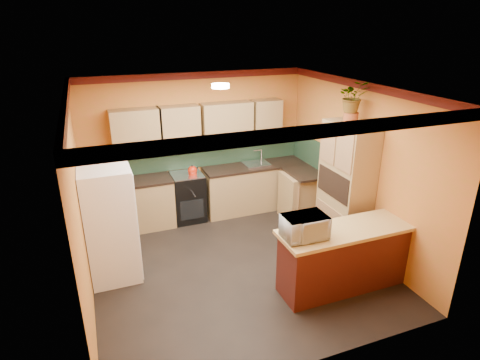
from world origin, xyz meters
The scene contains 15 objects.
room_shell centered at (0.02, 0.28, 2.09)m, with size 4.24×4.24×2.72m.
base_cabinets_back centered at (0.34, 1.80, 0.44)m, with size 3.65×0.60×0.88m, color #A78258.
countertop_back centered at (0.34, 1.80, 0.90)m, with size 3.65×0.62×0.04m, color black.
stove centered at (-0.29, 1.80, 0.46)m, with size 0.58×0.58×0.91m, color black.
kettle centered at (-0.19, 1.75, 1.00)m, with size 0.17×0.17×0.18m, color red, non-canonical shape.
sink centered at (1.11, 1.80, 0.94)m, with size 0.48×0.40×0.03m, color silver.
base_cabinets_right centered at (1.80, 1.10, 0.44)m, with size 0.60×0.80×0.88m, color #A78258.
countertop_right centered at (1.80, 1.10, 0.90)m, with size 0.62×0.80×0.04m, color black.
fridge centered at (-1.75, 0.37, 0.85)m, with size 0.68×0.66×1.70m, color white.
pantry centered at (1.85, -0.08, 1.05)m, with size 0.48×0.90×2.10m, color #A78258.
fern_pot centered at (1.85, -0.03, 2.18)m, with size 0.22×0.22×0.16m, color brown.
fern centered at (1.85, -0.03, 2.50)m, with size 0.42×0.37×0.47m, color #A78258.
breakfast_bar centered at (1.21, -1.04, 0.44)m, with size 1.80×0.55×0.88m, color #4C1811.
bar_top centered at (1.21, -1.04, 0.91)m, with size 1.90×0.65×0.05m, color tan.
microwave centered at (0.56, -1.04, 1.08)m, with size 0.56×0.38×0.31m, color white.
Camera 1 is at (-1.85, -4.98, 3.53)m, focal length 30.00 mm.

